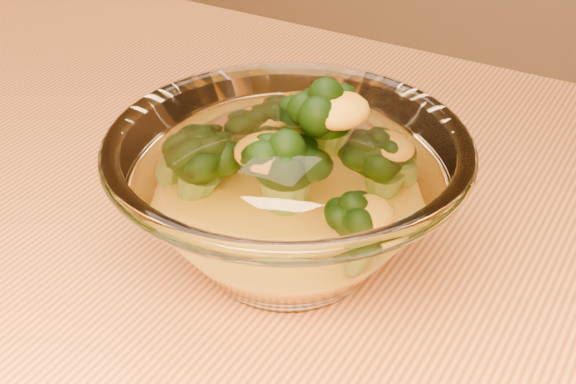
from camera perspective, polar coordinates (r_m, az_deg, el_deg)
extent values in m
cube|color=#D3893F|center=(0.52, -6.86, -7.42)|extent=(1.20, 0.80, 0.04)
cylinder|color=brown|center=(1.25, -16.85, -3.26)|extent=(0.06, 0.06, 0.71)
ellipsoid|color=white|center=(0.51, 0.00, -4.43)|extent=(0.10, 0.10, 0.02)
torus|color=white|center=(0.47, 0.00, 3.30)|extent=(0.22, 0.22, 0.01)
ellipsoid|color=orange|center=(0.50, 0.00, -2.42)|extent=(0.12, 0.12, 0.03)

